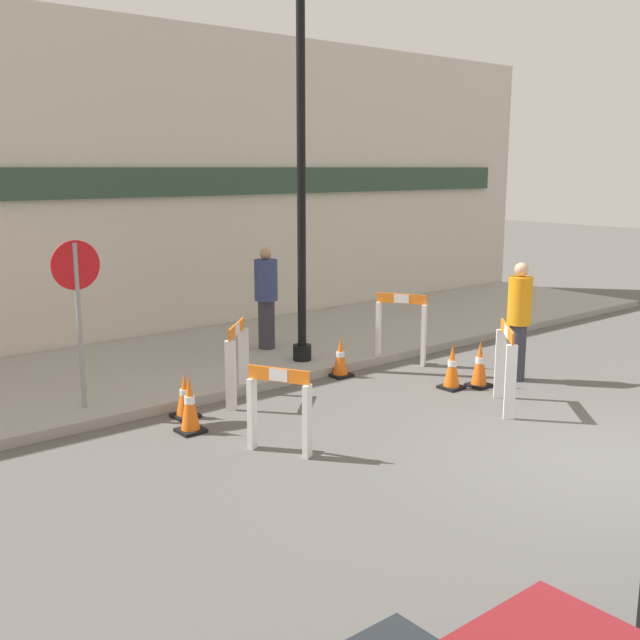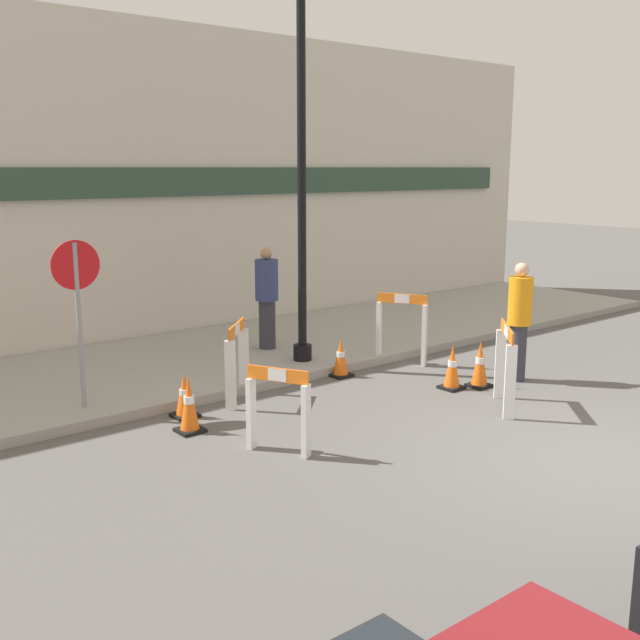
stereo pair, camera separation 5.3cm
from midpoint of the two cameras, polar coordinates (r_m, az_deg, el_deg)
The scene contains 16 objects.
ground_plane at distance 8.43m, azimuth 21.45°, elevation -10.49°, with size 60.00×60.00×0.00m, color #565451.
sidewalk_slab at distance 12.58m, azimuth -4.44°, elevation -2.21°, with size 18.00×3.70×0.13m.
storefront_facade at distance 13.85m, azimuth -9.23°, elevation 10.18°, with size 18.00×0.22×5.50m.
streetlamp_post at distance 11.25m, azimuth -1.29°, elevation 16.74°, with size 0.44×0.44×6.22m.
stop_sign at distance 9.48m, azimuth -17.84°, elevation 1.73°, with size 0.60×0.06×2.07m.
barricade_0 at distance 9.85m, azimuth 14.09°, elevation -3.23°, with size 0.75×0.76×1.09m.
barricade_1 at distance 11.78m, azimuth 6.36°, elevation -0.53°, with size 0.52×0.75×1.12m.
barricade_2 at distance 9.90m, azimuth -6.18°, elevation -3.03°, with size 0.67×0.65×1.06m.
barricade_3 at distance 8.11m, azimuth -3.03°, elevation -6.74°, with size 0.45×0.70×0.95m.
traffic_cone_0 at distance 11.08m, azimuth 1.73°, elevation -2.91°, with size 0.30×0.30×0.59m.
traffic_cone_1 at distance 10.62m, azimuth 10.18°, elevation -3.60°, with size 0.30×0.30×0.63m.
traffic_cone_2 at distance 9.45m, azimuth -10.13°, elevation -5.75°, with size 0.30×0.30×0.56m.
traffic_cone_3 at distance 8.90m, azimuth -9.77°, elevation -6.38°, with size 0.30×0.30×0.69m.
traffic_cone_4 at distance 10.79m, azimuth 12.23°, elevation -3.35°, with size 0.30×0.30×0.67m.
person_worker at distance 11.12m, azimuth 15.08°, elevation 0.18°, with size 0.44×0.44×1.73m.
person_pedestrian at distance 12.18m, azimuth -3.95°, elevation 1.89°, with size 0.43×0.43×1.66m.
Camera 2 is at (-6.90, -3.73, 3.05)m, focal length 42.00 mm.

